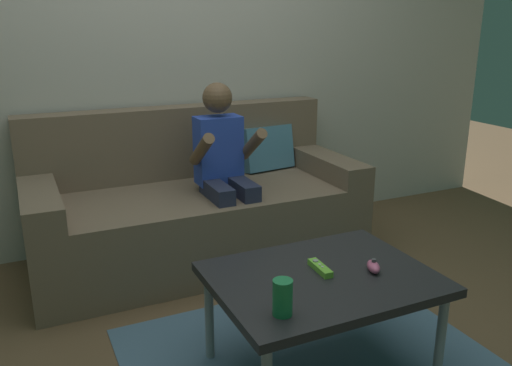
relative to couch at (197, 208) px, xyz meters
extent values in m
plane|color=brown|center=(-0.05, -1.07, -0.30)|extent=(10.06, 10.06, 0.00)
cube|color=beige|center=(-0.05, 0.39, 0.95)|extent=(5.03, 0.05, 2.50)
cube|color=#75604C|center=(-0.01, -0.05, -0.08)|extent=(1.83, 0.80, 0.43)
cube|color=#75604C|center=(-0.01, 0.27, 0.34)|extent=(1.83, 0.16, 0.42)
cube|color=#75604C|center=(-0.83, -0.05, 0.19)|extent=(0.18, 0.80, 0.12)
cube|color=#75604C|center=(0.82, -0.05, 0.19)|extent=(0.18, 0.80, 0.12)
cube|color=teal|center=(0.54, 0.19, 0.27)|extent=(0.36, 0.21, 0.29)
cylinder|color=#282D47|center=(0.03, -0.40, -0.08)|extent=(0.08, 0.08, 0.43)
cylinder|color=#282D47|center=(0.18, -0.40, -0.08)|extent=(0.08, 0.08, 0.43)
cube|color=#282D47|center=(0.03, -0.25, 0.17)|extent=(0.09, 0.31, 0.09)
cube|color=#282D47|center=(0.18, -0.25, 0.17)|extent=(0.09, 0.31, 0.09)
cube|color=blue|center=(0.11, -0.09, 0.35)|extent=(0.25, 0.14, 0.37)
cylinder|color=brown|center=(-0.04, -0.23, 0.40)|extent=(0.06, 0.27, 0.21)
cylinder|color=brown|center=(0.25, -0.23, 0.40)|extent=(0.06, 0.27, 0.21)
sphere|color=brown|center=(0.11, -0.09, 0.64)|extent=(0.16, 0.16, 0.16)
cube|color=#232326|center=(0.08, -1.23, 0.10)|extent=(0.82, 0.63, 0.04)
cylinder|color=gray|center=(0.44, -1.49, -0.11)|extent=(0.04, 0.04, 0.38)
cylinder|color=gray|center=(-0.28, -0.97, -0.11)|extent=(0.04, 0.04, 0.38)
cylinder|color=gray|center=(0.44, -0.97, -0.11)|extent=(0.04, 0.04, 0.38)
cube|color=#72C638|center=(0.09, -1.20, 0.13)|extent=(0.04, 0.14, 0.02)
cylinder|color=#99999E|center=(0.09, -1.16, 0.15)|extent=(0.02, 0.02, 0.00)
cylinder|color=silver|center=(0.09, -1.20, 0.15)|extent=(0.01, 0.01, 0.00)
cylinder|color=silver|center=(0.09, -1.22, 0.15)|extent=(0.01, 0.01, 0.00)
ellipsoid|color=pink|center=(0.27, -1.29, 0.14)|extent=(0.07, 0.10, 0.04)
cylinder|color=#4C4C51|center=(0.27, -1.29, 0.17)|extent=(0.02, 0.02, 0.01)
cylinder|color=#1E7F47|center=(-0.19, -1.42, 0.18)|extent=(0.07, 0.07, 0.12)
camera|label=1|loc=(-0.91, -2.76, 1.03)|focal=37.22mm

